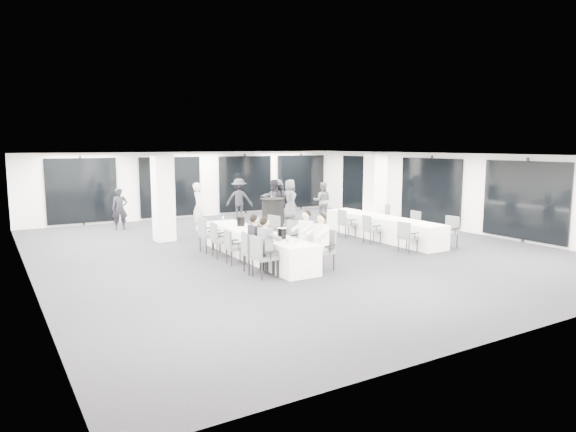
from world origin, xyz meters
name	(u,v)px	position (x,y,z in m)	size (l,w,h in m)	color
room	(294,198)	(0.89, 1.11, 1.39)	(14.04, 16.04, 2.84)	black
column_left	(163,198)	(-2.80, 3.20, 1.40)	(0.60, 0.60, 2.80)	white
column_right	(375,193)	(4.20, 1.00, 1.40)	(0.60, 0.60, 2.80)	white
banquet_table_main	(257,245)	(-1.47, -0.75, 0.38)	(0.90, 5.00, 0.75)	white
banquet_table_side	(382,228)	(3.47, -0.23, 0.38)	(0.90, 5.00, 0.75)	white
cocktail_table	(273,215)	(1.04, 2.84, 0.61)	(0.87, 0.87, 1.21)	black
chair_main_left_near	(262,254)	(-2.31, -2.61, 0.57)	(0.53, 0.59, 1.00)	#494C50
chair_main_left_second	(251,250)	(-2.31, -2.07, 0.57)	(0.58, 0.62, 1.00)	#494C50
chair_main_left_mid	(233,245)	(-2.30, -1.00, 0.51)	(0.49, 0.54, 0.90)	#494C50
chair_main_left_fourth	(219,238)	(-2.31, -0.10, 0.56)	(0.54, 0.59, 0.99)	#494C50
chair_main_left_far	(207,233)	(-2.31, 0.75, 0.58)	(0.54, 0.60, 1.02)	#494C50
chair_main_right_near	(324,247)	(-0.63, -2.76, 0.58)	(0.63, 0.65, 1.02)	#494C50
chair_main_right_second	(309,245)	(-0.64, -2.11, 0.53)	(0.53, 0.57, 0.92)	#494C50
chair_main_right_mid	(289,237)	(-0.63, -1.10, 0.59)	(0.59, 0.63, 1.03)	#494C50
chair_main_right_fourth	(270,231)	(-0.63, 0.00, 0.59)	(0.62, 0.65, 1.04)	#494C50
chair_main_right_far	(257,230)	(-0.65, 0.81, 0.51)	(0.54, 0.57, 0.89)	#494C50
chair_side_left_near	(406,235)	(2.64, -2.23, 0.51)	(0.51, 0.55, 0.90)	#494C50
chair_side_left_mid	(370,227)	(2.64, -0.62, 0.51)	(0.49, 0.54, 0.89)	#494C50
chair_side_left_far	(345,221)	(2.64, 0.67, 0.54)	(0.50, 0.55, 0.94)	#494C50
chair_side_right_near	(450,230)	(4.30, -2.35, 0.54)	(0.54, 0.58, 0.95)	#494C50
chair_side_right_mid	(412,223)	(4.30, -0.78, 0.53)	(0.50, 0.55, 0.93)	#494C50
chair_side_right_far	(381,216)	(4.31, 0.75, 0.58)	(0.54, 0.60, 1.01)	#494C50
seated_guest_a	(268,243)	(-2.14, -2.61, 0.81)	(0.50, 0.38, 1.44)	#55575C
seated_guest_b	(257,240)	(-2.14, -2.08, 0.81)	(0.50, 0.38, 1.44)	black
seated_guest_c	(319,239)	(-0.80, -2.78, 0.81)	(0.50, 0.38, 1.44)	white
seated_guest_d	(304,235)	(-0.80, -2.10, 0.81)	(0.50, 0.38, 1.44)	white
standing_guest_a	(199,203)	(-1.07, 4.54, 0.99)	(0.72, 0.58, 1.97)	white
standing_guest_b	(273,199)	(1.98, 4.45, 0.99)	(0.96, 0.58, 1.99)	black
standing_guest_c	(239,196)	(1.36, 6.24, 0.97)	(1.25, 0.64, 1.94)	black
standing_guest_d	(281,201)	(2.37, 4.52, 0.88)	(1.04, 0.58, 1.76)	black
standing_guest_e	(290,197)	(3.25, 5.29, 0.94)	(0.91, 0.55, 1.88)	#55575C
standing_guest_f	(278,195)	(3.20, 6.21, 0.93)	(1.70, 0.66, 1.86)	#55575C
standing_guest_g	(120,206)	(-3.52, 6.15, 0.87)	(0.64, 0.51, 1.74)	black
standing_guest_h	(322,198)	(4.39, 4.54, 0.88)	(0.85, 0.52, 1.76)	#55575C
ice_bucket_near	(282,233)	(-1.39, -1.99, 0.89)	(0.24, 0.24, 0.27)	black
ice_bucket_far	(241,221)	(-1.39, 0.41, 0.88)	(0.23, 0.23, 0.26)	black
water_bottle_a	(287,240)	(-1.61, -2.63, 0.85)	(0.06, 0.06, 0.20)	silver
water_bottle_b	(256,227)	(-1.38, -0.55, 0.86)	(0.07, 0.07, 0.23)	silver
water_bottle_c	(223,219)	(-1.55, 1.30, 0.85)	(0.06, 0.06, 0.20)	silver
plate_a	(277,241)	(-1.66, -2.20, 0.76)	(0.21, 0.21, 0.03)	white
plate_b	(297,241)	(-1.28, -2.54, 0.76)	(0.18, 0.18, 0.03)	white
plate_c	(266,232)	(-1.33, -1.03, 0.76)	(0.22, 0.22, 0.03)	white
wine_glass	(302,238)	(-1.28, -2.77, 0.88)	(0.07, 0.07, 0.18)	silver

